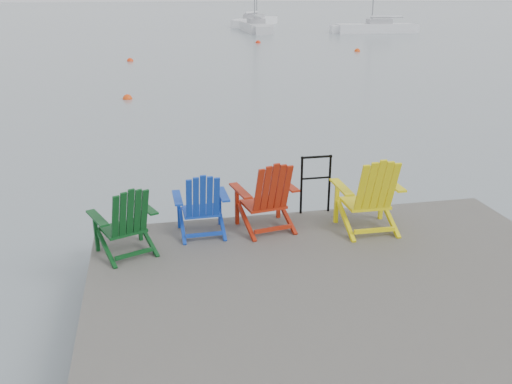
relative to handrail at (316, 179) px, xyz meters
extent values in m
plane|color=gray|center=(-0.25, -2.45, -1.04)|extent=(400.00, 400.00, 0.00)
cube|color=#2C2927|center=(-0.25, -2.45, -0.64)|extent=(6.00, 5.00, 0.20)
cylinder|color=black|center=(-2.95, -0.25, -1.34)|extent=(0.26, 0.26, 1.20)
cylinder|color=black|center=(-0.25, -0.25, -1.34)|extent=(0.26, 0.26, 1.20)
cylinder|color=black|center=(2.45, -0.25, -1.34)|extent=(0.26, 0.26, 1.20)
cylinder|color=black|center=(-0.22, 0.00, -0.09)|extent=(0.04, 0.04, 0.90)
cylinder|color=black|center=(0.22, 0.00, -0.09)|extent=(0.04, 0.04, 0.90)
cylinder|color=black|center=(0.00, 0.00, 0.34)|extent=(0.48, 0.04, 0.04)
cylinder|color=black|center=(0.00, 0.00, 0.01)|extent=(0.44, 0.03, 0.03)
cube|color=#0B3C16|center=(-2.82, -0.76, -0.23)|extent=(0.63, 0.60, 0.04)
cube|color=#0B3C16|center=(-3.16, -0.70, -0.28)|extent=(0.06, 0.06, 0.53)
cube|color=#0B3C16|center=(-2.61, -0.48, -0.28)|extent=(0.06, 0.06, 0.53)
cube|color=#0B3C16|center=(-3.11, -0.90, 0.00)|extent=(0.32, 0.58, 0.03)
cube|color=#0B3C16|center=(-2.51, -0.66, 0.00)|extent=(0.32, 0.58, 0.03)
cube|color=#0B3C16|center=(-2.70, -1.05, 0.08)|extent=(0.52, 0.40, 0.65)
cube|color=#1038AD|center=(-1.77, -0.35, -0.24)|extent=(0.50, 0.45, 0.04)
cube|color=#1038AD|center=(-2.07, -0.17, -0.28)|extent=(0.05, 0.05, 0.52)
cube|color=#1038AD|center=(-1.48, -0.16, -0.28)|extent=(0.05, 0.05, 0.52)
cube|color=#1038AD|center=(-2.09, -0.37, -0.01)|extent=(0.12, 0.57, 0.03)
cube|color=#1038AD|center=(-1.46, -0.36, -0.01)|extent=(0.12, 0.57, 0.03)
cube|color=#1038AD|center=(-1.77, -0.65, 0.07)|extent=(0.46, 0.25, 0.64)
cube|color=#9D1F0B|center=(-0.88, -0.35, -0.21)|extent=(0.63, 0.58, 0.04)
cube|color=#9D1F0B|center=(-1.24, -0.21, -0.25)|extent=(0.06, 0.06, 0.58)
cube|color=#9D1F0B|center=(-0.60, -0.09, -0.25)|extent=(0.06, 0.06, 0.58)
cube|color=#9D1F0B|center=(-1.22, -0.43, 0.05)|extent=(0.23, 0.64, 0.03)
cube|color=#9D1F0B|center=(-0.53, -0.31, 0.05)|extent=(0.23, 0.64, 0.03)
cube|color=#9D1F0B|center=(-0.82, -0.68, 0.14)|extent=(0.55, 0.35, 0.71)
cube|color=yellow|center=(0.53, -0.65, -0.18)|extent=(0.59, 0.53, 0.04)
cube|color=yellow|center=(0.19, -0.43, -0.23)|extent=(0.05, 0.05, 0.62)
cube|color=yellow|center=(0.88, -0.44, -0.23)|extent=(0.05, 0.05, 0.62)
cube|color=yellow|center=(0.16, -0.67, 0.09)|extent=(0.13, 0.67, 0.03)
cube|color=yellow|center=(0.91, -0.68, 0.09)|extent=(0.13, 0.67, 0.03)
cube|color=yellow|center=(0.53, -1.01, 0.19)|extent=(0.54, 0.29, 0.76)
cube|color=silver|center=(8.26, 45.50, -0.79)|extent=(2.18, 7.69, 1.10)
cube|color=#9E9EA3|center=(8.25, 45.12, -0.09)|extent=(1.45, 2.33, 0.55)
cube|color=white|center=(10.21, 55.09, -0.79)|extent=(6.65, 8.80, 1.10)
cube|color=#9E9EA3|center=(9.97, 54.71, -0.09)|extent=(2.78, 3.13, 0.55)
cube|color=white|center=(18.81, 41.67, -0.79)|extent=(7.22, 2.31, 1.10)
cube|color=#9E9EA3|center=(19.16, 41.64, -0.09)|extent=(2.21, 1.43, 0.55)
sphere|color=#F1440E|center=(-3.08, 12.73, -1.04)|extent=(0.35, 0.35, 0.35)
sphere|color=#F9380E|center=(-3.15, 24.15, -1.04)|extent=(0.36, 0.36, 0.36)
sphere|color=#F4480E|center=(11.15, 26.52, -1.04)|extent=(0.39, 0.39, 0.39)
sphere|color=red|center=(6.09, 33.65, -1.04)|extent=(0.39, 0.39, 0.39)
camera|label=1|loc=(-2.41, -7.34, 2.65)|focal=38.00mm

